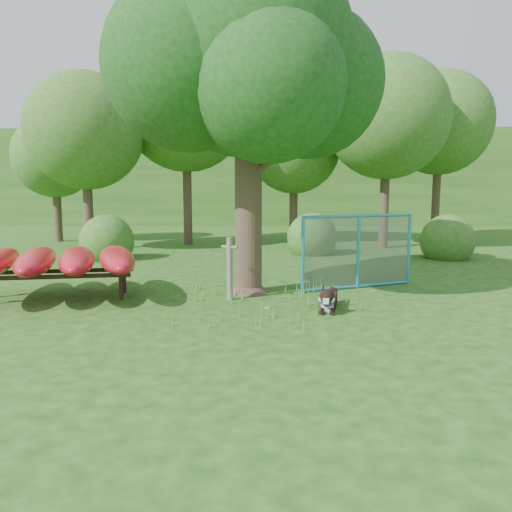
{
  "coord_description": "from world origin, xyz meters",
  "views": [
    {
      "loc": [
        0.5,
        -8.99,
        2.41
      ],
      "look_at": [
        0.2,
        1.2,
        1.0
      ],
      "focal_mm": 35.0,
      "sensor_mm": 36.0,
      "label": 1
    }
  ],
  "objects_px": {
    "kayak_rack": "(57,261)",
    "fence_section": "(358,252)",
    "oak_tree": "(246,63)",
    "husky_dog": "(328,300)"
  },
  "relations": [
    {
      "from": "kayak_rack",
      "to": "fence_section",
      "type": "bearing_deg",
      "value": 0.13
    },
    {
      "from": "husky_dog",
      "to": "fence_section",
      "type": "xyz_separation_m",
      "value": [
        0.94,
        2.16,
        0.69
      ]
    },
    {
      "from": "oak_tree",
      "to": "husky_dog",
      "type": "bearing_deg",
      "value": -43.7
    },
    {
      "from": "oak_tree",
      "to": "husky_dog",
      "type": "xyz_separation_m",
      "value": [
        1.69,
        -1.62,
        -4.89
      ]
    },
    {
      "from": "kayak_rack",
      "to": "husky_dog",
      "type": "distance_m",
      "value": 5.86
    },
    {
      "from": "oak_tree",
      "to": "fence_section",
      "type": "distance_m",
      "value": 4.98
    },
    {
      "from": "oak_tree",
      "to": "kayak_rack",
      "type": "distance_m",
      "value": 5.94
    },
    {
      "from": "kayak_rack",
      "to": "fence_section",
      "type": "height_order",
      "value": "fence_section"
    },
    {
      "from": "oak_tree",
      "to": "kayak_rack",
      "type": "height_order",
      "value": "oak_tree"
    },
    {
      "from": "fence_section",
      "to": "kayak_rack",
      "type": "bearing_deg",
      "value": 167.8
    }
  ]
}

